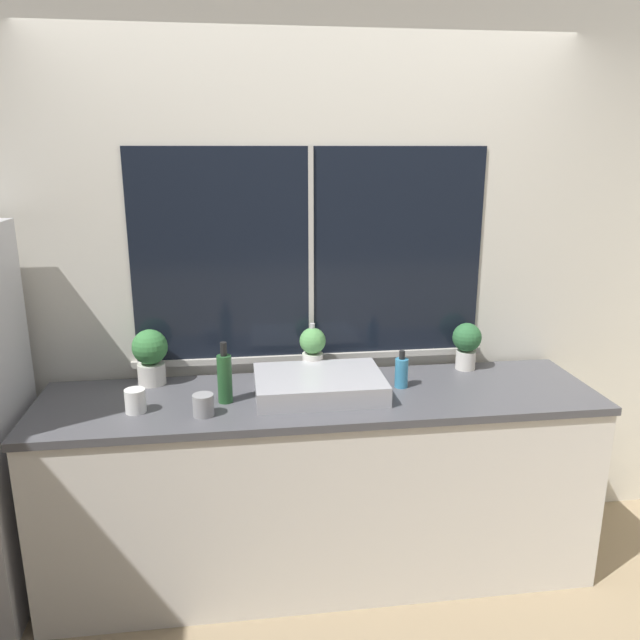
# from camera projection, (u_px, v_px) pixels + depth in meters

# --- Properties ---
(ground_plane) EXTENTS (14.00, 14.00, 0.00)m
(ground_plane) POSITION_uv_depth(u_px,v_px,m) (330.00, 612.00, 2.76)
(ground_plane) COLOR #937F60
(wall_back) EXTENTS (8.00, 0.09, 2.70)m
(wall_back) POSITION_uv_depth(u_px,v_px,m) (310.00, 281.00, 3.06)
(wall_back) COLOR silver
(wall_back) RESTS_ON ground_plane
(wall_right) EXTENTS (0.06, 7.00, 2.70)m
(wall_right) POSITION_uv_depth(u_px,v_px,m) (637.00, 247.00, 4.12)
(wall_right) COLOR silver
(wall_right) RESTS_ON ground_plane
(counter) EXTENTS (2.52, 0.65, 0.91)m
(counter) POSITION_uv_depth(u_px,v_px,m) (321.00, 484.00, 2.93)
(counter) COLOR white
(counter) RESTS_ON ground_plane
(sink) EXTENTS (0.57, 0.46, 0.27)m
(sink) POSITION_uv_depth(u_px,v_px,m) (319.00, 384.00, 2.81)
(sink) COLOR #ADADB2
(sink) RESTS_ON counter
(potted_plant_left) EXTENTS (0.16, 0.16, 0.26)m
(potted_plant_left) POSITION_uv_depth(u_px,v_px,m) (150.00, 354.00, 2.91)
(potted_plant_left) COLOR silver
(potted_plant_left) RESTS_ON counter
(potted_plant_center) EXTENTS (0.13, 0.13, 0.24)m
(potted_plant_center) POSITION_uv_depth(u_px,v_px,m) (313.00, 350.00, 3.01)
(potted_plant_center) COLOR silver
(potted_plant_center) RESTS_ON counter
(potted_plant_right) EXTENTS (0.14, 0.14, 0.24)m
(potted_plant_right) POSITION_uv_depth(u_px,v_px,m) (467.00, 343.00, 3.11)
(potted_plant_right) COLOR silver
(potted_plant_right) RESTS_ON counter
(soap_bottle) EXTENTS (0.06, 0.06, 0.18)m
(soap_bottle) POSITION_uv_depth(u_px,v_px,m) (401.00, 372.00, 2.88)
(soap_bottle) COLOR teal
(soap_bottle) RESTS_ON counter
(bottle_tall) EXTENTS (0.06, 0.06, 0.27)m
(bottle_tall) POSITION_uv_depth(u_px,v_px,m) (225.00, 377.00, 2.70)
(bottle_tall) COLOR #235128
(bottle_tall) RESTS_ON counter
(mug_white) EXTENTS (0.09, 0.09, 0.10)m
(mug_white) POSITION_uv_depth(u_px,v_px,m) (135.00, 401.00, 2.61)
(mug_white) COLOR white
(mug_white) RESTS_ON counter
(mug_grey) EXTENTS (0.09, 0.09, 0.09)m
(mug_grey) POSITION_uv_depth(u_px,v_px,m) (203.00, 405.00, 2.58)
(mug_grey) COLOR gray
(mug_grey) RESTS_ON counter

